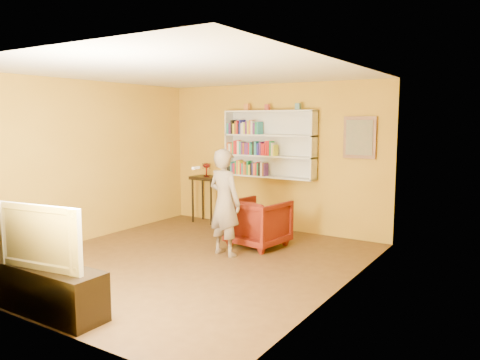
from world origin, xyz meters
name	(u,v)px	position (x,y,z in m)	size (l,w,h in m)	color
room_shell	(189,192)	(0.00, 0.00, 1.02)	(5.30, 5.80, 2.88)	#452E16
bookshelf	(271,144)	(0.00, 2.41, 1.59)	(1.80, 0.29, 1.23)	silver
books_row_lower	(248,168)	(-0.43, 2.30, 1.13)	(0.84, 0.19, 0.27)	black
books_row_middle	(252,148)	(-0.34, 2.30, 1.51)	(1.03, 0.19, 0.27)	orange
books_row_upper	(245,128)	(-0.51, 2.31, 1.89)	(0.69, 0.19, 0.27)	teal
ornament_left	(247,107)	(-0.48, 2.35, 2.28)	(0.09, 0.09, 0.12)	#BF6F36
ornament_centre	(267,107)	(-0.05, 2.35, 2.27)	(0.08, 0.08, 0.11)	#9F3A35
ornament_right	(298,107)	(0.57, 2.35, 2.27)	(0.08, 0.08, 0.12)	slate
framed_painting	(360,138)	(1.65, 2.46, 1.75)	(0.55, 0.05, 0.70)	brown
console_table	(207,184)	(-1.37, 2.25, 0.77)	(0.57, 0.43, 0.93)	black
ruby_lustre	(206,167)	(-1.37, 2.25, 1.12)	(0.16, 0.17, 0.27)	maroon
armchair	(258,223)	(0.43, 1.24, 0.39)	(0.83, 0.85, 0.77)	#4A0905
person	(225,202)	(0.24, 0.54, 0.81)	(0.59, 0.39, 1.62)	#6A5B4D
game_remote	(196,168)	(-0.09, 0.27, 1.34)	(0.04, 0.15, 0.04)	white
tv_cabinet	(48,289)	(-0.12, -2.25, 0.26)	(1.44, 0.43, 0.51)	black
television	(45,235)	(-0.12, -2.25, 0.85)	(1.18, 0.15, 0.68)	black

